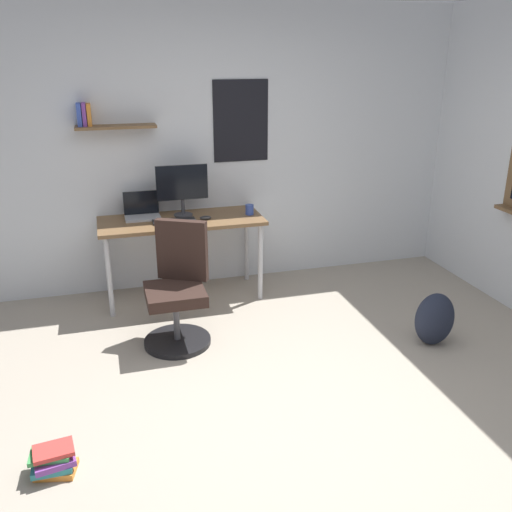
% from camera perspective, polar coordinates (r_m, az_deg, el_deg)
% --- Properties ---
extents(ground_plane, '(5.20, 5.20, 0.00)m').
position_cam_1_polar(ground_plane, '(3.58, 3.98, -16.81)').
color(ground_plane, '#9E9384').
rests_on(ground_plane, ground).
extents(wall_back, '(5.00, 0.30, 2.60)m').
position_cam_1_polar(wall_back, '(5.29, -4.82, 10.95)').
color(wall_back, silver).
rests_on(wall_back, ground).
extents(desk, '(1.45, 0.60, 0.75)m').
position_cam_1_polar(desk, '(5.01, -7.67, 2.92)').
color(desk, brown).
rests_on(desk, ground).
extents(office_chair, '(0.55, 0.56, 0.95)m').
position_cam_1_polar(office_chair, '(4.32, -8.03, -3.76)').
color(office_chair, black).
rests_on(office_chair, ground).
extents(laptop, '(0.31, 0.21, 0.23)m').
position_cam_1_polar(laptop, '(5.08, -11.63, 4.49)').
color(laptop, '#ADAFB5').
rests_on(laptop, desk).
extents(monitor_primary, '(0.46, 0.17, 0.46)m').
position_cam_1_polar(monitor_primary, '(5.02, -7.61, 7.08)').
color(monitor_primary, '#38383D').
rests_on(monitor_primary, desk).
extents(keyboard, '(0.37, 0.13, 0.02)m').
position_cam_1_polar(keyboard, '(4.91, -8.42, 3.59)').
color(keyboard, black).
rests_on(keyboard, desk).
extents(computer_mouse, '(0.10, 0.06, 0.03)m').
position_cam_1_polar(computer_mouse, '(4.95, -5.21, 3.94)').
color(computer_mouse, '#262628').
rests_on(computer_mouse, desk).
extents(coffee_mug, '(0.08, 0.08, 0.09)m').
position_cam_1_polar(coffee_mug, '(5.07, -0.67, 4.79)').
color(coffee_mug, '#334CA5').
rests_on(coffee_mug, desk).
extents(backpack, '(0.32, 0.22, 0.43)m').
position_cam_1_polar(backpack, '(4.53, 17.88, -6.19)').
color(backpack, '#1E2333').
rests_on(backpack, ground).
extents(book_stack_on_floor, '(0.25, 0.20, 0.16)m').
position_cam_1_polar(book_stack_on_floor, '(3.38, -20.10, -19.20)').
color(book_stack_on_floor, orange).
rests_on(book_stack_on_floor, ground).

